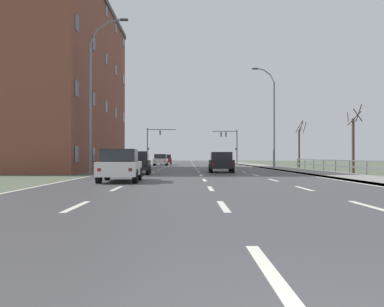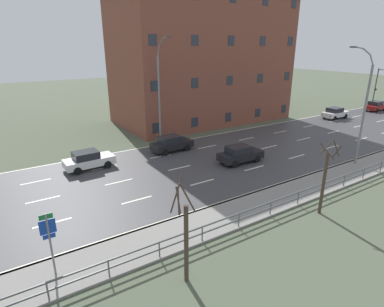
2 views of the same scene
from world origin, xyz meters
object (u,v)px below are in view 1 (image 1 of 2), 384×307
at_px(street_lamp_midground, 273,119).
at_px(street_lamp_left_bank, 93,98).
at_px(car_near_left, 120,165).
at_px(brick_building, 43,84).
at_px(car_distant, 161,160).
at_px(car_mid_centre, 136,163).
at_px(traffic_signal_left, 152,140).
at_px(car_far_right, 221,162).
at_px(car_far_left, 166,159).
at_px(traffic_signal_right, 231,141).

height_order(street_lamp_midground, street_lamp_left_bank, street_lamp_left_bank).
height_order(car_near_left, brick_building, brick_building).
height_order(street_lamp_left_bank, car_distant, street_lamp_left_bank).
bearing_deg(car_near_left, car_mid_centre, 89.14).
distance_m(street_lamp_midground, street_lamp_left_bank, 18.78).
xyz_separation_m(traffic_signal_left, brick_building, (-7.48, -32.36, 3.98)).
relative_size(traffic_signal_left, car_far_right, 1.50).
relative_size(street_lamp_midground, street_lamp_left_bank, 0.92).
xyz_separation_m(street_lamp_left_bank, car_far_right, (9.14, 3.18, -4.47)).
relative_size(street_lamp_left_bank, brick_building, 0.47).
relative_size(street_lamp_left_bank, car_far_left, 2.59).
bearing_deg(car_near_left, brick_building, 116.39).
bearing_deg(brick_building, street_lamp_midground, 3.59).
height_order(street_lamp_left_bank, brick_building, brick_building).
height_order(traffic_signal_left, car_far_left, traffic_signal_left).
distance_m(car_distant, car_mid_centre, 26.82).
relative_size(traffic_signal_right, car_far_right, 1.45).
height_order(street_lamp_midground, car_mid_centre, street_lamp_midground).
bearing_deg(brick_building, street_lamp_left_bank, -54.91).
height_order(street_lamp_midground, car_distant, street_lamp_midground).
xyz_separation_m(street_lamp_midground, car_far_right, (-5.74, -8.27, -4.09)).
bearing_deg(car_far_left, traffic_signal_right, 29.05).
bearing_deg(street_lamp_midground, car_far_left, 115.01).
height_order(car_far_right, car_mid_centre, same).
bearing_deg(car_near_left, car_far_right, 61.17).
relative_size(street_lamp_left_bank, traffic_signal_right, 1.80).
relative_size(street_lamp_midground, car_far_right, 2.40).
xyz_separation_m(car_far_right, car_mid_centre, (-6.06, -3.64, 0.00)).
bearing_deg(car_far_right, traffic_signal_left, 103.80).
xyz_separation_m(car_mid_centre, brick_building, (-10.16, 10.54, 7.26)).
relative_size(car_far_left, brick_building, 0.18).
relative_size(traffic_signal_right, brick_building, 0.26).
distance_m(traffic_signal_right, brick_building, 40.06).
relative_size(car_near_left, car_far_left, 1.00).
distance_m(car_near_left, car_mid_centre, 8.18).
bearing_deg(car_distant, traffic_signal_right, 57.17).
bearing_deg(car_mid_centre, brick_building, 130.68).
height_order(car_distant, brick_building, brick_building).
bearing_deg(traffic_signal_left, brick_building, -103.02).
height_order(car_near_left, car_far_left, same).
distance_m(car_far_right, car_distant, 23.99).
bearing_deg(car_far_right, street_lamp_midground, 56.47).
bearing_deg(car_distant, street_lamp_midground, -50.96).
bearing_deg(street_lamp_left_bank, brick_building, 125.09).
xyz_separation_m(traffic_signal_left, car_far_right, (8.74, -39.25, -3.28)).
bearing_deg(street_lamp_left_bank, traffic_signal_left, 89.45).
bearing_deg(car_distant, traffic_signal_left, 99.19).
relative_size(traffic_signal_right, car_near_left, 1.44).
distance_m(car_mid_centre, brick_building, 16.34).
height_order(traffic_signal_left, car_mid_centre, traffic_signal_left).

